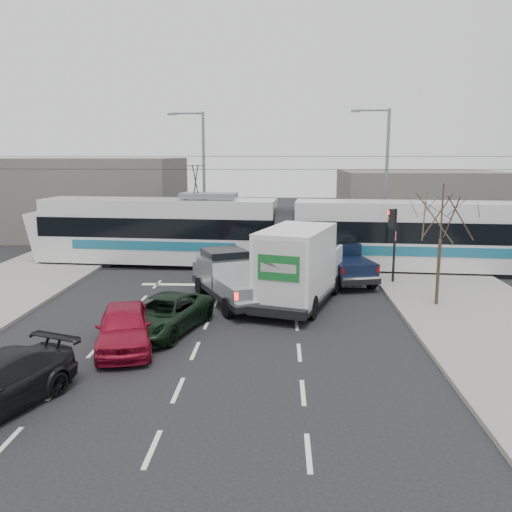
{
  "coord_description": "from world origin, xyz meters",
  "views": [
    {
      "loc": [
        1.06,
        -19.7,
        6.35
      ],
      "look_at": [
        -0.04,
        4.25,
        1.8
      ],
      "focal_mm": 38.0,
      "sensor_mm": 36.0,
      "label": 1
    }
  ],
  "objects_px": {
    "silver_pickup": "(231,277)",
    "green_car": "(164,314)",
    "red_car": "(124,327)",
    "street_lamp_near": "(383,174)",
    "street_lamp_far": "(201,173)",
    "navy_pickup": "(340,259)",
    "bare_tree": "(442,217)",
    "tram": "(284,233)",
    "box_truck": "(300,267)",
    "traffic_signal": "(393,229)"
  },
  "relations": [
    {
      "from": "tram",
      "to": "box_truck",
      "type": "xyz_separation_m",
      "value": [
        0.61,
        -7.51,
        -0.35
      ]
    },
    {
      "from": "box_truck",
      "to": "navy_pickup",
      "type": "relative_size",
      "value": 1.28
    },
    {
      "from": "silver_pickup",
      "to": "box_truck",
      "type": "relative_size",
      "value": 0.87
    },
    {
      "from": "silver_pickup",
      "to": "box_truck",
      "type": "distance_m",
      "value": 3.07
    },
    {
      "from": "silver_pickup",
      "to": "green_car",
      "type": "bearing_deg",
      "value": -140.34
    },
    {
      "from": "street_lamp_near",
      "to": "green_car",
      "type": "distance_m",
      "value": 18.92
    },
    {
      "from": "bare_tree",
      "to": "tram",
      "type": "distance_m",
      "value": 10.09
    },
    {
      "from": "bare_tree",
      "to": "tram",
      "type": "bearing_deg",
      "value": 129.57
    },
    {
      "from": "tram",
      "to": "navy_pickup",
      "type": "height_order",
      "value": "tram"
    },
    {
      "from": "street_lamp_far",
      "to": "navy_pickup",
      "type": "xyz_separation_m",
      "value": [
        8.27,
        -8.67,
        -4.02
      ]
    },
    {
      "from": "box_truck",
      "to": "traffic_signal",
      "type": "bearing_deg",
      "value": 58.05
    },
    {
      "from": "traffic_signal",
      "to": "green_car",
      "type": "height_order",
      "value": "traffic_signal"
    },
    {
      "from": "street_lamp_far",
      "to": "tram",
      "type": "distance_m",
      "value": 8.58
    },
    {
      "from": "street_lamp_near",
      "to": "navy_pickup",
      "type": "bearing_deg",
      "value": -115.86
    },
    {
      "from": "street_lamp_far",
      "to": "traffic_signal",
      "type": "bearing_deg",
      "value": -41.72
    },
    {
      "from": "red_car",
      "to": "traffic_signal",
      "type": "bearing_deg",
      "value": 27.76
    },
    {
      "from": "green_car",
      "to": "street_lamp_far",
      "type": "bearing_deg",
      "value": 109.9
    },
    {
      "from": "bare_tree",
      "to": "street_lamp_far",
      "type": "bearing_deg",
      "value": 131.12
    },
    {
      "from": "bare_tree",
      "to": "traffic_signal",
      "type": "relative_size",
      "value": 1.39
    },
    {
      "from": "traffic_signal",
      "to": "navy_pickup",
      "type": "height_order",
      "value": "traffic_signal"
    },
    {
      "from": "street_lamp_far",
      "to": "silver_pickup",
      "type": "height_order",
      "value": "street_lamp_far"
    },
    {
      "from": "box_truck",
      "to": "red_car",
      "type": "xyz_separation_m",
      "value": [
        -5.94,
        -5.48,
        -0.93
      ]
    },
    {
      "from": "street_lamp_far",
      "to": "green_car",
      "type": "distance_m",
      "value": 17.75
    },
    {
      "from": "tram",
      "to": "silver_pickup",
      "type": "relative_size",
      "value": 4.48
    },
    {
      "from": "silver_pickup",
      "to": "green_car",
      "type": "relative_size",
      "value": 1.33
    },
    {
      "from": "traffic_signal",
      "to": "street_lamp_far",
      "type": "distance_m",
      "value": 14.47
    },
    {
      "from": "bare_tree",
      "to": "green_car",
      "type": "bearing_deg",
      "value": -161.23
    },
    {
      "from": "street_lamp_far",
      "to": "navy_pickup",
      "type": "height_order",
      "value": "street_lamp_far"
    },
    {
      "from": "box_truck",
      "to": "red_car",
      "type": "height_order",
      "value": "box_truck"
    },
    {
      "from": "bare_tree",
      "to": "box_truck",
      "type": "distance_m",
      "value": 6.1
    },
    {
      "from": "tram",
      "to": "red_car",
      "type": "height_order",
      "value": "tram"
    },
    {
      "from": "red_car",
      "to": "street_lamp_far",
      "type": "bearing_deg",
      "value": 76.57
    },
    {
      "from": "bare_tree",
      "to": "traffic_signal",
      "type": "distance_m",
      "value": 4.28
    },
    {
      "from": "bare_tree",
      "to": "tram",
      "type": "height_order",
      "value": "tram"
    },
    {
      "from": "traffic_signal",
      "to": "red_car",
      "type": "height_order",
      "value": "traffic_signal"
    },
    {
      "from": "green_car",
      "to": "box_truck",
      "type": "bearing_deg",
      "value": 53.43
    },
    {
      "from": "traffic_signal",
      "to": "street_lamp_far",
      "type": "relative_size",
      "value": 0.4
    },
    {
      "from": "bare_tree",
      "to": "red_car",
      "type": "relative_size",
      "value": 1.16
    },
    {
      "from": "traffic_signal",
      "to": "street_lamp_far",
      "type": "bearing_deg",
      "value": 138.28
    },
    {
      "from": "street_lamp_near",
      "to": "red_car",
      "type": "xyz_separation_m",
      "value": [
        -11.37,
        -16.84,
        -4.38
      ]
    },
    {
      "from": "silver_pickup",
      "to": "red_car",
      "type": "bearing_deg",
      "value": -141.39
    },
    {
      "from": "bare_tree",
      "to": "green_car",
      "type": "xyz_separation_m",
      "value": [
        -10.72,
        -3.64,
        -3.14
      ]
    },
    {
      "from": "street_lamp_near",
      "to": "green_car",
      "type": "xyz_separation_m",
      "value": [
        -10.43,
        -15.14,
        -4.46
      ]
    },
    {
      "from": "silver_pickup",
      "to": "green_car",
      "type": "distance_m",
      "value": 4.76
    },
    {
      "from": "red_car",
      "to": "street_lamp_near",
      "type": "bearing_deg",
      "value": 42.15
    },
    {
      "from": "street_lamp_near",
      "to": "street_lamp_far",
      "type": "height_order",
      "value": "same"
    },
    {
      "from": "traffic_signal",
      "to": "tram",
      "type": "relative_size",
      "value": 0.13
    },
    {
      "from": "navy_pickup",
      "to": "street_lamp_far",
      "type": "bearing_deg",
      "value": 120.16
    },
    {
      "from": "tram",
      "to": "red_car",
      "type": "xyz_separation_m",
      "value": [
        -5.33,
        -13.0,
        -1.28
      ]
    },
    {
      "from": "tram",
      "to": "green_car",
      "type": "relative_size",
      "value": 5.95
    }
  ]
}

